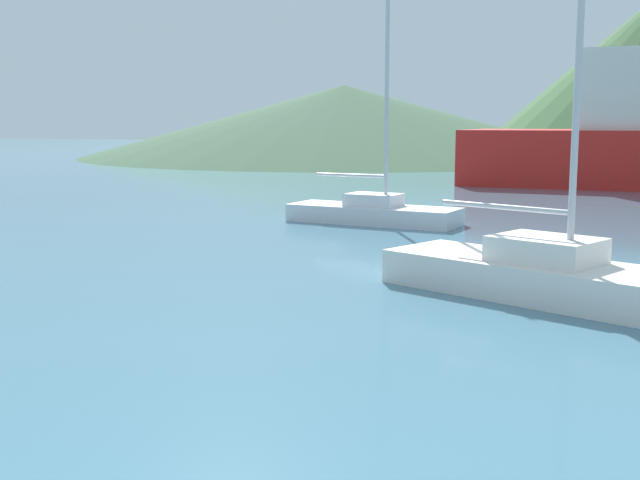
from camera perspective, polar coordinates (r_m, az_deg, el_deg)
name	(u,v)px	position (r m, az deg, el deg)	size (l,w,h in m)	color
sailboat_middle	(374,209)	(24.31, 3.84, 2.24)	(5.44, 2.57, 9.70)	silver
sailboat_outer	(546,272)	(14.53, 15.75, -2.18)	(6.08, 4.26, 9.81)	white
hill_west	(344,121)	(70.68, 1.74, 8.47)	(45.38, 45.38, 6.16)	#38563D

